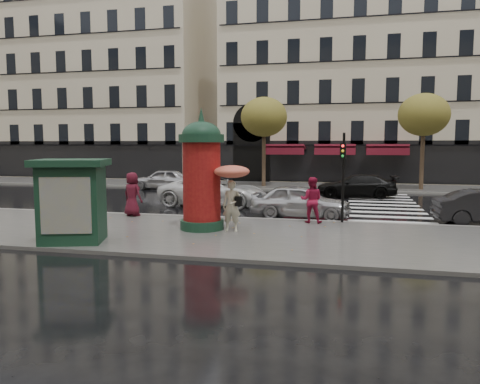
% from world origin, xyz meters
% --- Properties ---
extents(ground, '(160.00, 160.00, 0.00)m').
position_xyz_m(ground, '(0.00, 0.00, 0.00)').
color(ground, black).
rests_on(ground, ground).
extents(near_sidewalk, '(90.00, 7.00, 0.12)m').
position_xyz_m(near_sidewalk, '(0.00, -0.50, 0.06)').
color(near_sidewalk, '#474744').
rests_on(near_sidewalk, ground).
extents(far_sidewalk, '(90.00, 6.00, 0.12)m').
position_xyz_m(far_sidewalk, '(0.00, 19.00, 0.06)').
color(far_sidewalk, '#474744').
rests_on(far_sidewalk, ground).
extents(near_kerb, '(90.00, 0.25, 0.14)m').
position_xyz_m(near_kerb, '(0.00, 3.00, 0.07)').
color(near_kerb, slate).
rests_on(near_kerb, ground).
extents(far_kerb, '(90.00, 0.25, 0.14)m').
position_xyz_m(far_kerb, '(0.00, 16.00, 0.07)').
color(far_kerb, slate).
rests_on(far_kerb, ground).
extents(zebra_crossing, '(3.60, 11.75, 0.01)m').
position_xyz_m(zebra_crossing, '(6.00, 9.60, 0.01)').
color(zebra_crossing, silver).
rests_on(zebra_crossing, ground).
extents(bldg_far_corner, '(26.00, 14.00, 22.90)m').
position_xyz_m(bldg_far_corner, '(6.00, 30.00, 11.31)').
color(bldg_far_corner, '#B7A88C').
rests_on(bldg_far_corner, ground).
extents(bldg_far_left, '(24.00, 14.00, 22.90)m').
position_xyz_m(bldg_far_left, '(-22.00, 30.00, 11.31)').
color(bldg_far_left, '#B7A88C').
rests_on(bldg_far_left, ground).
extents(tree_far_left, '(3.40, 3.40, 6.64)m').
position_xyz_m(tree_far_left, '(-2.00, 18.00, 5.17)').
color(tree_far_left, '#38281C').
rests_on(tree_far_left, ground).
extents(tree_far_right, '(3.40, 3.40, 6.64)m').
position_xyz_m(tree_far_right, '(9.00, 18.00, 5.17)').
color(tree_far_right, '#38281C').
rests_on(tree_far_right, ground).
extents(woman_umbrella, '(1.27, 1.27, 2.44)m').
position_xyz_m(woman_umbrella, '(0.21, -0.09, 1.73)').
color(woman_umbrella, '#BFB99E').
rests_on(woman_umbrella, near_sidewalk).
extents(woman_red, '(0.90, 0.71, 1.81)m').
position_xyz_m(woman_red, '(2.80, 2.40, 1.02)').
color(woman_red, maroon).
rests_on(woman_red, near_sidewalk).
extents(man_burgundy, '(1.06, 0.86, 1.89)m').
position_xyz_m(man_burgundy, '(-4.87, 2.40, 1.06)').
color(man_burgundy, '#490E1B').
rests_on(man_burgundy, near_sidewalk).
extents(morris_column, '(1.64, 1.64, 4.40)m').
position_xyz_m(morris_column, '(-0.96, 0.09, 2.23)').
color(morris_column, '#143322').
rests_on(morris_column, near_sidewalk).
extents(traffic_light, '(0.24, 0.34, 3.54)m').
position_xyz_m(traffic_light, '(3.99, 2.73, 2.26)').
color(traffic_light, black).
rests_on(traffic_light, near_sidewalk).
extents(newsstand, '(2.64, 2.42, 2.62)m').
position_xyz_m(newsstand, '(-4.24, -3.00, 1.47)').
color(newsstand, '#143322').
rests_on(newsstand, near_sidewalk).
extents(car_silver, '(4.40, 1.97, 1.47)m').
position_xyz_m(car_silver, '(2.20, 4.20, 0.74)').
color(car_silver, '#B6B7BB').
rests_on(car_silver, ground).
extents(car_white, '(5.70, 2.78, 1.56)m').
position_xyz_m(car_white, '(-2.62, 7.17, 0.78)').
color(car_white, silver).
rests_on(car_white, ground).
extents(car_black, '(4.91, 2.24, 1.39)m').
position_xyz_m(car_black, '(4.59, 12.96, 0.70)').
color(car_black, black).
rests_on(car_black, ground).
extents(car_far_silver, '(4.40, 2.09, 1.45)m').
position_xyz_m(car_far_silver, '(-8.78, 15.00, 0.73)').
color(car_far_silver, '#AEADB2').
rests_on(car_far_silver, ground).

